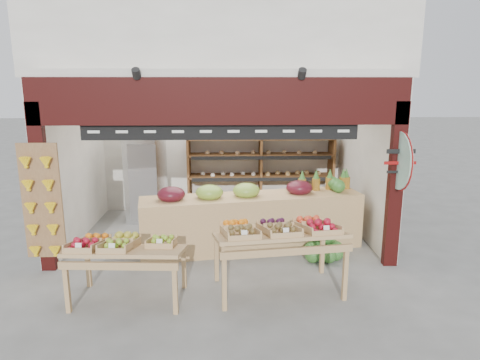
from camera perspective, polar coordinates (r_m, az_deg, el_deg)
name	(u,v)px	position (r m, az deg, el deg)	size (l,w,h in m)	color
ground	(222,243)	(8.07, -2.38, -8.39)	(60.00, 60.00, 0.00)	slate
shop_structure	(221,32)	(9.19, -2.53, 19.06)	(6.36, 5.12, 5.40)	white
banana_board	(41,204)	(7.17, -24.95, -2.94)	(0.60, 0.15, 1.80)	olive
gift_sign	(400,161)	(7.01, 20.52, 2.42)	(0.04, 0.93, 0.92)	#ABD7C1
back_shelving	(261,159)	(9.63, 2.75, 2.84)	(3.27, 0.54, 2.00)	brown
refrigerator	(146,179)	(9.33, -12.42, 0.10)	(0.71, 0.71, 1.83)	silver
cardboard_stack	(173,220)	(8.69, -8.93, -5.29)	(0.96, 0.70, 0.65)	silver
mid_counter	(251,220)	(7.66, 1.53, -5.32)	(3.98, 1.43, 1.21)	tan
display_table_left	(120,247)	(6.05, -15.70, -8.61)	(1.56, 0.93, 0.98)	tan
display_table_right	(278,232)	(6.04, 5.15, -6.87)	(1.89, 1.22, 1.11)	tan
watermelon_pile	(323,248)	(7.49, 11.03, -8.83)	(0.72, 0.68, 0.51)	#20501A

